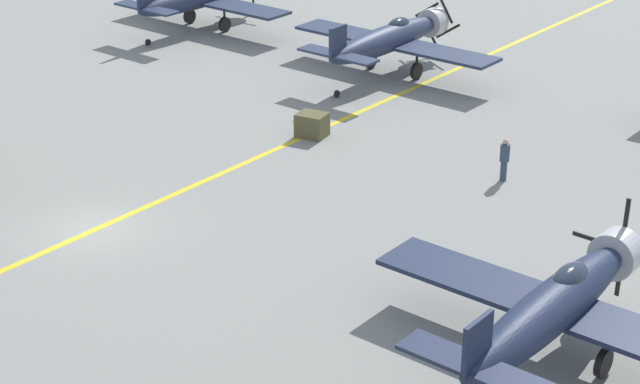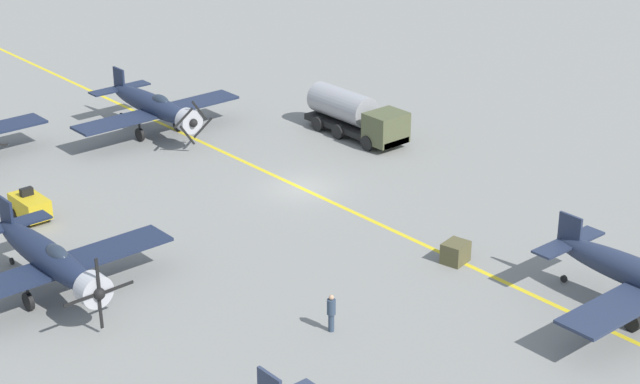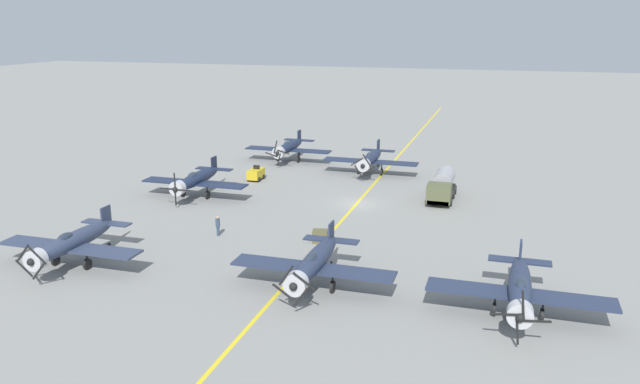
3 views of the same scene
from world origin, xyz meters
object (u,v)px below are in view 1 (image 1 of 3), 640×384
object	(u,v)px
ground_crew_walking	(504,158)
airplane_far_center	(390,39)
airplane_mid_right	(556,305)
supply_crate_by_tanker	(312,125)

from	to	relation	value
ground_crew_walking	airplane_far_center	bearing A→B (deg)	144.34
airplane_mid_right	supply_crate_by_tanker	xyz separation A→B (m)	(-17.37, 10.00, -1.46)
airplane_far_center	ground_crew_walking	xyz separation A→B (m)	(11.84, -8.49, -1.00)
airplane_mid_right	ground_crew_walking	xyz separation A→B (m)	(-8.00, 11.07, -1.00)
ground_crew_walking	supply_crate_by_tanker	bearing A→B (deg)	-173.53
airplane_mid_right	airplane_far_center	world-z (taller)	airplane_mid_right
airplane_far_center	supply_crate_by_tanker	bearing A→B (deg)	-75.53
airplane_mid_right	supply_crate_by_tanker	size ratio (longest dim) A/B	9.10
ground_crew_walking	supply_crate_by_tanker	xyz separation A→B (m)	(-9.37, -1.06, -0.46)
airplane_far_center	supply_crate_by_tanker	xyz separation A→B (m)	(2.46, -9.56, -1.46)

